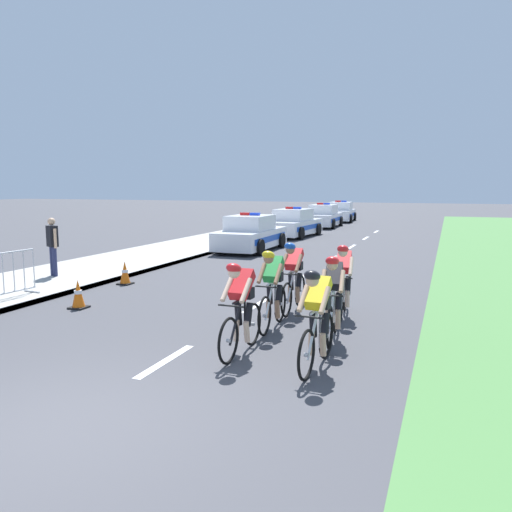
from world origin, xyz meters
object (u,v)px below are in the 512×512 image
object	(u,v)px
traffic_cone_near	(78,295)
cyclist_second	(317,317)
police_car_second	(294,224)
traffic_cone_far	(125,273)
cyclist_lead	(241,307)
cyclist_third	(272,288)
police_car_nearest	(251,234)
cyclist_fifth	(293,276)
police_car_furthest	(341,213)
cyclist_fourth	(333,296)
police_car_third	(323,217)
spectator_closest	(53,243)
cyclist_sixth	(343,279)

from	to	relation	value
traffic_cone_near	cyclist_second	bearing A→B (deg)	-17.11
police_car_second	traffic_cone_far	xyz separation A→B (m)	(-0.54, -14.43, -0.37)
cyclist_lead	traffic_cone_near	distance (m)	4.84
cyclist_third	police_car_nearest	world-z (taller)	police_car_nearest
cyclist_fifth	police_car_furthest	xyz separation A→B (m)	(-4.67, 28.21, -0.11)
police_car_furthest	traffic_cone_near	distance (m)	29.62
cyclist_fourth	police_car_furthest	bearing A→B (deg)	101.17
police_car_third	cyclist_fifth	bearing A→B (deg)	-78.27
police_car_third	police_car_second	bearing A→B (deg)	-90.02
cyclist_third	spectator_closest	distance (m)	7.95
cyclist_third	cyclist_lead	bearing A→B (deg)	-89.70
police_car_nearest	police_car_furthest	size ratio (longest dim) A/B	0.98
cyclist_third	cyclist_second	bearing A→B (deg)	-54.03
cyclist_lead	traffic_cone_near	bearing A→B (deg)	160.79
cyclist_fourth	cyclist_fifth	world-z (taller)	same
cyclist_second	traffic_cone_far	size ratio (longest dim) A/B	2.69
cyclist_sixth	police_car_second	bearing A→B (deg)	110.06
police_car_nearest	police_car_second	world-z (taller)	same
cyclist_lead	cyclist_second	size ratio (longest dim) A/B	1.00
police_car_nearest	traffic_cone_far	size ratio (longest dim) A/B	6.89
cyclist_lead	cyclist_third	xyz separation A→B (m)	(-0.01, 1.59, 0.00)
cyclist_fifth	cyclist_lead	bearing A→B (deg)	-89.66
traffic_cone_far	police_car_furthest	bearing A→B (deg)	88.85
police_car_third	traffic_cone_near	xyz separation A→B (m)	(0.15, -23.92, -0.37)
cyclist_second	police_car_second	distance (m)	19.86
cyclist_fourth	police_car_third	world-z (taller)	police_car_third
cyclist_sixth	police_car_third	distance (m)	23.28
cyclist_fourth	police_car_nearest	xyz separation A→B (m)	(-5.91, 11.16, -0.11)
police_car_second	police_car_furthest	bearing A→B (deg)	89.99
cyclist_lead	police_car_nearest	bearing A→B (deg)	110.69
police_car_second	police_car_third	distance (m)	6.79
cyclist_sixth	police_car_furthest	xyz separation A→B (m)	(-5.76, 28.25, -0.11)
cyclist_second	spectator_closest	distance (m)	9.84
police_car_second	cyclist_lead	bearing A→B (deg)	-75.92
cyclist_fifth	traffic_cone_far	world-z (taller)	cyclist_fifth
cyclist_lead	cyclist_fifth	bearing A→B (deg)	90.34
cyclist_sixth	police_car_third	size ratio (longest dim) A/B	0.39
cyclist_third	cyclist_sixth	bearing A→B (deg)	51.80
police_car_nearest	spectator_closest	size ratio (longest dim) A/B	2.63
cyclist_fifth	police_car_nearest	size ratio (longest dim) A/B	0.39
cyclist_third	traffic_cone_near	size ratio (longest dim) A/B	2.69
cyclist_lead	cyclist_fourth	size ratio (longest dim) A/B	1.00
police_car_third	traffic_cone_near	size ratio (longest dim) A/B	6.94
police_car_second	spectator_closest	distance (m)	14.87
cyclist_second	traffic_cone_far	world-z (taller)	cyclist_second
police_car_furthest	traffic_cone_near	bearing A→B (deg)	-89.72
cyclist_second	traffic_cone_near	bearing A→B (deg)	162.89
cyclist_second	cyclist_fourth	bearing A→B (deg)	93.19
cyclist_sixth	traffic_cone_far	distance (m)	6.45
cyclist_fourth	traffic_cone_far	xyz separation A→B (m)	(-6.45, 3.03, -0.48)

